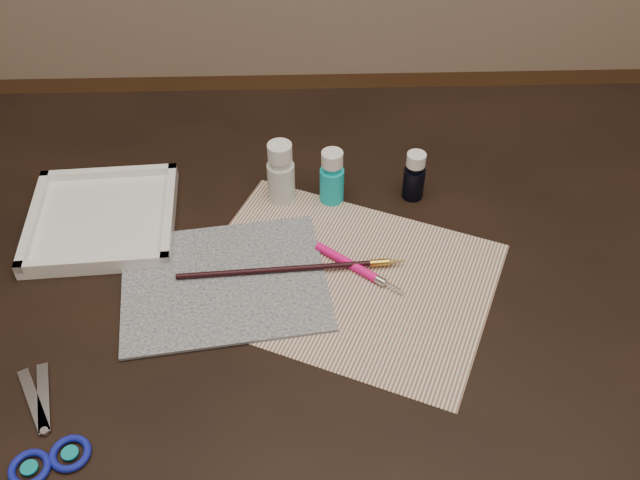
{
  "coord_description": "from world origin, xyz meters",
  "views": [
    {
      "loc": [
        -0.02,
        -0.68,
        1.45
      ],
      "look_at": [
        0.0,
        0.0,
        0.8
      ],
      "focal_mm": 40.0,
      "sensor_mm": 36.0,
      "label": 1
    }
  ],
  "objects_px": {
    "paint_bottle_navy": "(414,176)",
    "palette_tray": "(102,218)",
    "canvas": "(224,281)",
    "paint_bottle_white": "(281,172)",
    "scissors": "(36,422)",
    "paint_bottle_cyan": "(332,177)",
    "paper": "(344,279)"
  },
  "relations": [
    {
      "from": "paint_bottle_navy",
      "to": "palette_tray",
      "type": "height_order",
      "value": "paint_bottle_navy"
    },
    {
      "from": "canvas",
      "to": "paint_bottle_white",
      "type": "bearing_deg",
      "value": 66.33
    },
    {
      "from": "canvas",
      "to": "palette_tray",
      "type": "height_order",
      "value": "palette_tray"
    },
    {
      "from": "scissors",
      "to": "paint_bottle_cyan",
      "type": "bearing_deg",
      "value": -71.89
    },
    {
      "from": "canvas",
      "to": "paint_bottle_navy",
      "type": "bearing_deg",
      "value": 32.16
    },
    {
      "from": "paint_bottle_white",
      "to": "paper",
      "type": "bearing_deg",
      "value": -63.51
    },
    {
      "from": "paper",
      "to": "palette_tray",
      "type": "relative_size",
      "value": 1.88
    },
    {
      "from": "canvas",
      "to": "palette_tray",
      "type": "xyz_separation_m",
      "value": [
        -0.18,
        0.12,
        0.01
      ]
    },
    {
      "from": "paint_bottle_cyan",
      "to": "palette_tray",
      "type": "xyz_separation_m",
      "value": [
        -0.33,
        -0.04,
        -0.03
      ]
    },
    {
      "from": "canvas",
      "to": "scissors",
      "type": "bearing_deg",
      "value": -133.19
    },
    {
      "from": "paper",
      "to": "paint_bottle_white",
      "type": "xyz_separation_m",
      "value": [
        -0.08,
        0.17,
        0.05
      ]
    },
    {
      "from": "paint_bottle_navy",
      "to": "scissors",
      "type": "height_order",
      "value": "paint_bottle_navy"
    },
    {
      "from": "paint_bottle_cyan",
      "to": "paint_bottle_navy",
      "type": "bearing_deg",
      "value": 2.16
    },
    {
      "from": "paint_bottle_white",
      "to": "scissors",
      "type": "distance_m",
      "value": 0.47
    },
    {
      "from": "paint_bottle_cyan",
      "to": "scissors",
      "type": "height_order",
      "value": "paint_bottle_cyan"
    },
    {
      "from": "palette_tray",
      "to": "scissors",
      "type": "bearing_deg",
      "value": -92.21
    },
    {
      "from": "paper",
      "to": "paint_bottle_cyan",
      "type": "height_order",
      "value": "paint_bottle_cyan"
    },
    {
      "from": "palette_tray",
      "to": "canvas",
      "type": "bearing_deg",
      "value": -33.86
    },
    {
      "from": "palette_tray",
      "to": "paint_bottle_navy",
      "type": "bearing_deg",
      "value": 6.13
    },
    {
      "from": "paper",
      "to": "scissors",
      "type": "relative_size",
      "value": 2.21
    },
    {
      "from": "paint_bottle_cyan",
      "to": "palette_tray",
      "type": "distance_m",
      "value": 0.34
    },
    {
      "from": "scissors",
      "to": "paint_bottle_navy",
      "type": "bearing_deg",
      "value": -80.18
    },
    {
      "from": "paint_bottle_cyan",
      "to": "palette_tray",
      "type": "relative_size",
      "value": 0.43
    },
    {
      "from": "canvas",
      "to": "palette_tray",
      "type": "relative_size",
      "value": 1.31
    },
    {
      "from": "paper",
      "to": "canvas",
      "type": "xyz_separation_m",
      "value": [
        -0.16,
        -0.0,
        0.0
      ]
    },
    {
      "from": "scissors",
      "to": "paper",
      "type": "bearing_deg",
      "value": -88.58
    },
    {
      "from": "canvas",
      "to": "paint_bottle_cyan",
      "type": "distance_m",
      "value": 0.23
    },
    {
      "from": "paper",
      "to": "paint_bottle_navy",
      "type": "distance_m",
      "value": 0.21
    },
    {
      "from": "paint_bottle_white",
      "to": "palette_tray",
      "type": "height_order",
      "value": "paint_bottle_white"
    },
    {
      "from": "paint_bottle_navy",
      "to": "paint_bottle_white",
      "type": "bearing_deg",
      "value": 179.78
    },
    {
      "from": "paper",
      "to": "paint_bottle_navy",
      "type": "relative_size",
      "value": 4.92
    },
    {
      "from": "paint_bottle_white",
      "to": "scissors",
      "type": "xyz_separation_m",
      "value": [
        -0.27,
        -0.38,
        -0.05
      ]
    }
  ]
}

